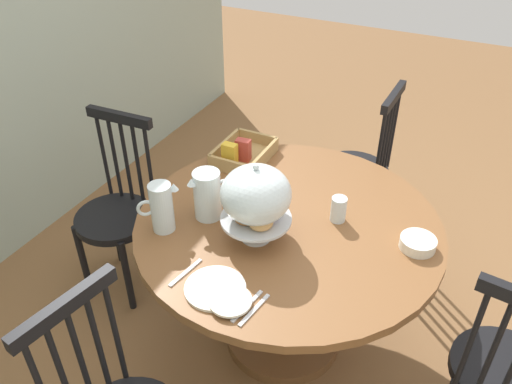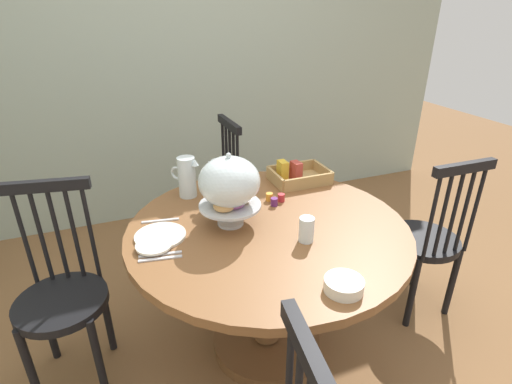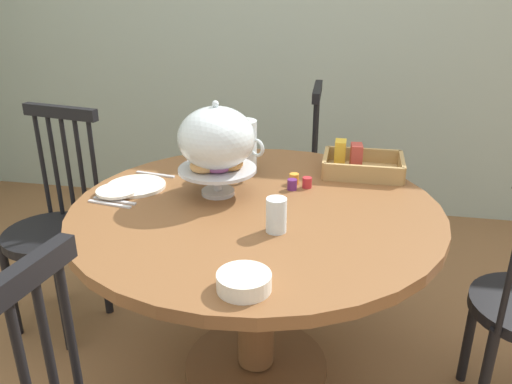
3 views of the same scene
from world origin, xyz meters
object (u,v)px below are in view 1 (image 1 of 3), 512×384
windsor_chair_near_window (358,172)px  drinking_glass (339,209)px  china_plate_large (215,288)px  china_plate_small (230,301)px  pastry_stand_with_dome (256,198)px  dining_table (287,256)px  orange_juice_pitcher (208,197)px  cereal_bowl (418,243)px  windsor_chair_by_cabinet (118,215)px  windsor_chair_far_side (504,377)px  cereal_basket (242,154)px  milk_pitcher (162,209)px

windsor_chair_near_window → drinking_glass: bearing=-170.6°
china_plate_large → china_plate_small: china_plate_small is taller
pastry_stand_with_dome → windsor_chair_near_window: bearing=-6.0°
dining_table → orange_juice_pitcher: orange_juice_pitcher is taller
china_plate_large → china_plate_small: bearing=-114.6°
dining_table → orange_juice_pitcher: (-0.11, 0.32, 0.29)m
cereal_bowl → windsor_chair_near_window: bearing=28.6°
dining_table → windsor_chair_by_cabinet: windsor_chair_by_cabinet is taller
pastry_stand_with_dome → cereal_bowl: size_ratio=2.46×
dining_table → windsor_chair_near_window: windsor_chair_near_window is taller
orange_juice_pitcher → pastry_stand_with_dome: bearing=-99.4°
windsor_chair_far_side → china_plate_large: bearing=107.9°
windsor_chair_far_side → cereal_basket: windsor_chair_far_side is taller
pastry_stand_with_dome → orange_juice_pitcher: pastry_stand_with_dome is taller
orange_juice_pitcher → windsor_chair_far_side: bearing=-91.6°
milk_pitcher → orange_juice_pitcher: bearing=-37.1°
windsor_chair_far_side → china_plate_small: 1.04m
cereal_basket → china_plate_small: size_ratio=2.11×
windsor_chair_near_window → windsor_chair_far_side: bearing=-140.8°
windsor_chair_near_window → windsor_chair_by_cabinet: (-0.95, 0.98, 0.00)m
dining_table → pastry_stand_with_dome: bearing=154.6°
milk_pitcher → windsor_chair_by_cabinet: bearing=62.7°
orange_juice_pitcher → cereal_basket: 0.47m
china_plate_large → drinking_glass: (0.57, -0.26, 0.05)m
pastry_stand_with_dome → orange_juice_pitcher: size_ratio=1.61×
orange_juice_pitcher → china_plate_small: bearing=-140.9°
drinking_glass → windsor_chair_far_side: bearing=-108.3°
pastry_stand_with_dome → china_plate_large: bearing=179.6°
dining_table → china_plate_small: (-0.51, -0.01, 0.21)m
windsor_chair_by_cabinet → windsor_chair_far_side: 1.87m
drinking_glass → windsor_chair_by_cabinet: bearing=95.5°
orange_juice_pitcher → china_plate_large: orange_juice_pitcher is taller
pastry_stand_with_dome → china_plate_small: size_ratio=2.29×
windsor_chair_near_window → orange_juice_pitcher: 1.18m
china_plate_small → china_plate_large: bearing=65.4°
windsor_chair_by_cabinet → orange_juice_pitcher: bearing=-99.5°
milk_pitcher → cereal_bowl: milk_pitcher is taller
orange_juice_pitcher → drinking_glass: bearing=-66.7°
milk_pitcher → china_plate_large: size_ratio=0.97×
dining_table → pastry_stand_with_dome: (-0.15, 0.07, 0.39)m
cereal_bowl → orange_juice_pitcher: bearing=102.5°
dining_table → cereal_bowl: size_ratio=9.13×
orange_juice_pitcher → cereal_basket: (0.46, 0.08, -0.06)m
china_plate_large → cereal_bowl: (0.54, -0.59, 0.02)m
cereal_bowl → cereal_basket: bearing=73.2°
windsor_chair_far_side → drinking_glass: windsor_chair_far_side is taller
dining_table → milk_pitcher: (-0.27, 0.43, 0.29)m
milk_pitcher → cereal_bowl: 1.01m
cereal_basket → drinking_glass: cereal_basket is taller
dining_table → china_plate_small: china_plate_small is taller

